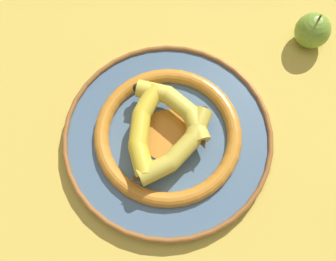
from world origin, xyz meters
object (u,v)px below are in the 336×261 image
banana_b (143,128)px  decorative_bowl (168,135)px  banana_a (177,108)px  apple (312,31)px  banana_c (177,150)px

banana_b → decorative_bowl: bearing=96.9°
banana_a → apple: (0.24, 0.23, -0.02)m
banana_c → apple: 0.38m
banana_c → apple: apple is taller
banana_a → banana_c: bearing=131.7°
banana_c → banana_a: bearing=41.9°
decorative_bowl → banana_a: banana_a is taller
banana_b → apple: bearing=128.1°
decorative_bowl → banana_c: (0.02, -0.04, 0.04)m
decorative_bowl → banana_b: 0.06m
banana_a → banana_b: size_ratio=0.83×
banana_b → apple: apple is taller
decorative_bowl → banana_c: banana_c is taller
banana_a → banana_b: banana_b is taller
apple → banana_a: bearing=-136.2°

